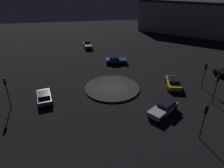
# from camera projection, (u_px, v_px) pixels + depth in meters

# --- Properties ---
(ground_plane) EXTENTS (115.13, 115.13, 0.00)m
(ground_plane) POSITION_uv_depth(u_px,v_px,m) (112.00, 88.00, 30.67)
(ground_plane) COLOR black
(roundabout_island) EXTENTS (8.43, 8.43, 0.24)m
(roundabout_island) POSITION_uv_depth(u_px,v_px,m) (112.00, 88.00, 30.62)
(roundabout_island) COLOR #383838
(roundabout_island) RESTS_ON ground_plane
(car_silver) EXTENTS (4.05, 4.66, 1.35)m
(car_silver) POSITION_uv_depth(u_px,v_px,m) (164.00, 108.00, 24.74)
(car_silver) COLOR silver
(car_silver) RESTS_ON ground_plane
(car_blue) EXTENTS (2.65, 4.36, 1.33)m
(car_blue) POSITION_uv_depth(u_px,v_px,m) (116.00, 60.00, 39.77)
(car_blue) COLOR #1E38A5
(car_blue) RESTS_ON ground_plane
(car_green) EXTENTS (4.60, 2.24, 1.46)m
(car_green) POSITION_uv_depth(u_px,v_px,m) (87.00, 44.00, 49.01)
(car_green) COLOR #1E7238
(car_green) RESTS_ON ground_plane
(car_yellow) EXTENTS (4.57, 2.98, 1.43)m
(car_yellow) POSITION_uv_depth(u_px,v_px,m) (173.00, 82.00, 30.91)
(car_yellow) COLOR gold
(car_yellow) RESTS_ON ground_plane
(car_grey) EXTENTS (4.10, 2.58, 1.33)m
(car_grey) POSITION_uv_depth(u_px,v_px,m) (44.00, 97.00, 27.17)
(car_grey) COLOR slate
(car_grey) RESTS_ON ground_plane
(traffic_light_northeast) EXTENTS (0.37, 0.40, 4.17)m
(traffic_light_northeast) POSITION_uv_depth(u_px,v_px,m) (217.00, 83.00, 25.76)
(traffic_light_northeast) COLOR #2D2D2D
(traffic_light_northeast) RESTS_ON ground_plane
(traffic_light_north) EXTENTS (0.33, 0.37, 4.03)m
(traffic_light_north) POSITION_uv_depth(u_px,v_px,m) (205.00, 71.00, 29.61)
(traffic_light_north) COLOR #2D2D2D
(traffic_light_north) RESTS_ON ground_plane
(traffic_light_south) EXTENTS (0.33, 0.38, 4.20)m
(traffic_light_south) POSITION_uv_depth(u_px,v_px,m) (6.00, 86.00, 24.97)
(traffic_light_south) COLOR #2D2D2D
(traffic_light_south) RESTS_ON ground_plane
(traffic_light_northeast_near) EXTENTS (0.40, 0.37, 4.12)m
(traffic_light_northeast_near) POSITION_uv_depth(u_px,v_px,m) (205.00, 115.00, 19.72)
(traffic_light_northeast_near) COLOR #2D2D2D
(traffic_light_northeast_near) RESTS_ON ground_plane
(store_building) EXTENTS (35.33, 37.30, 9.64)m
(store_building) POSITION_uv_depth(u_px,v_px,m) (203.00, 17.00, 61.09)
(store_building) COLOR #ADA893
(store_building) RESTS_ON ground_plane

